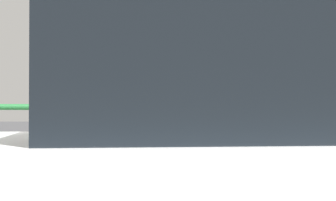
{
  "coord_description": "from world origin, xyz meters",
  "views": [
    {
      "loc": [
        -0.3,
        -3.98,
        1.23
      ],
      "look_at": [
        0.38,
        0.32,
        1.32
      ],
      "focal_mm": 64.02,
      "sensor_mm": 36.0,
      "label": 1
    }
  ],
  "objects": [
    {
      "name": "background_railing",
      "position": [
        0.0,
        2.27,
        0.99
      ],
      "size": [
        24.06,
        0.06,
        1.18
      ],
      "color": "#1E602D",
      "rests_on": "sidewalk_curb"
    },
    {
      "name": "parking_meter",
      "position": [
        0.17,
        0.36,
        1.25
      ],
      "size": [
        0.18,
        0.19,
        1.52
      ],
      "rotation": [
        0.0,
        0.0,
        3.16
      ],
      "color": "slate",
      "rests_on": "sidewalk_curb"
    },
    {
      "name": "parked_sedan_white",
      "position": [
        0.57,
        -1.26,
        0.87
      ],
      "size": [
        4.63,
        1.88,
        1.76
      ],
      "rotation": [
        0.0,
        0.0,
        -1.59
      ],
      "color": "white",
      "rests_on": "ground"
    },
    {
      "name": "pedestrian_at_meter",
      "position": [
        0.67,
        0.48,
        1.09
      ],
      "size": [
        0.61,
        0.6,
        1.67
      ],
      "rotation": [
        0.0,
        0.0,
        -2.95
      ],
      "color": "brown",
      "rests_on": "sidewalk_curb"
    }
  ]
}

